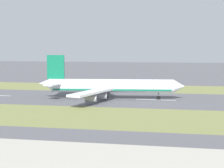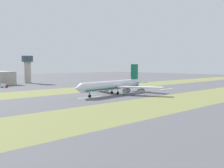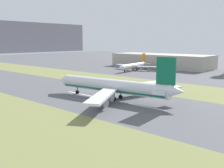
{
  "view_description": "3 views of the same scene",
  "coord_description": "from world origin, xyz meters",
  "views": [
    {
      "loc": [
        168.87,
        34.22,
        24.11
      ],
      "look_at": [
        1.82,
        2.18,
        7.0
      ],
      "focal_mm": 60.0,
      "sensor_mm": 36.0,
      "label": 1
    },
    {
      "loc": [
        -123.91,
        121.61,
        19.79
      ],
      "look_at": [
        1.82,
        2.18,
        7.0
      ],
      "focal_mm": 42.0,
      "sensor_mm": 36.0,
      "label": 2
    },
    {
      "loc": [
        -86.52,
        -75.8,
        26.5
      ],
      "look_at": [
        1.82,
        2.18,
        7.0
      ],
      "focal_mm": 42.0,
      "sensor_mm": 36.0,
      "label": 3
    }
  ],
  "objects": [
    {
      "name": "ground_plane",
      "position": [
        0.0,
        0.0,
        0.0
      ],
      "size": [
        800.0,
        800.0,
        0.0
      ],
      "primitive_type": "plane",
      "color": "#56565B"
    },
    {
      "name": "grass_median_west",
      "position": [
        -45.0,
        0.0,
        0.0
      ],
      "size": [
        40.0,
        600.0,
        0.01
      ],
      "primitive_type": "cube",
      "color": "olive",
      "rests_on": "ground"
    },
    {
      "name": "grass_median_east",
      "position": [
        45.0,
        0.0,
        0.0
      ],
      "size": [
        40.0,
        600.0,
        0.01
      ],
      "primitive_type": "cube",
      "color": "olive",
      "rests_on": "ground"
    },
    {
      "name": "centreline_dash_near",
      "position": [
        0.0,
        -57.82,
        0.01
      ],
      "size": [
        1.2,
        18.0,
        0.01
      ],
      "primitive_type": "cube",
      "color": "silver",
      "rests_on": "ground"
    },
    {
      "name": "centreline_dash_mid",
      "position": [
        0.0,
        -17.82,
        0.01
      ],
      "size": [
        1.2,
        18.0,
        0.01
      ],
      "primitive_type": "cube",
      "color": "silver",
      "rests_on": "ground"
    },
    {
      "name": "centreline_dash_far",
      "position": [
        0.0,
        22.18,
        0.01
      ],
      "size": [
        1.2,
        18.0,
        0.01
      ],
      "primitive_type": "cube",
      "color": "silver",
      "rests_on": "ground"
    },
    {
      "name": "airplane_main_jet",
      "position": [
        2.05,
        0.29,
        6.02
      ],
      "size": [
        63.67,
        67.18,
        20.2
      ],
      "color": "silver",
      "rests_on": "ground"
    },
    {
      "name": "control_tower",
      "position": [
        142.76,
        -6.43,
        18.06
      ],
      "size": [
        12.0,
        12.0,
        29.29
      ],
      "color": "#B2AD9E",
      "rests_on": "ground"
    },
    {
      "name": "service_truck",
      "position": [
        104.73,
        33.91,
        1.67
      ],
      "size": [
        2.88,
        6.13,
        3.1
      ],
      "color": "#B2231E",
      "rests_on": "ground"
    }
  ]
}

